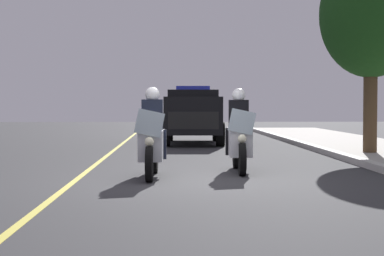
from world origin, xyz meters
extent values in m
plane|color=#333335|center=(0.00, 0.00, 0.00)|extent=(80.00, 80.00, 0.00)
cube|color=#E0D14C|center=(0.00, -2.17, 0.00)|extent=(48.00, 0.12, 0.01)
cylinder|color=black|center=(0.22, -0.82, 0.32)|extent=(0.64, 0.14, 0.64)
cylinder|color=black|center=(-1.28, -0.77, 0.32)|extent=(0.64, 0.16, 0.64)
cube|color=silver|center=(-0.51, -0.80, 0.62)|extent=(1.21, 0.47, 0.56)
ellipsoid|color=silver|center=(-0.46, -0.80, 0.92)|extent=(0.57, 0.34, 0.24)
cube|color=silver|center=(0.12, -0.81, 1.05)|extent=(0.08, 0.56, 0.53)
sphere|color=#F9F4CC|center=(0.18, -0.82, 0.72)|extent=(0.17, 0.17, 0.17)
sphere|color=red|center=(-0.02, -0.97, 0.98)|extent=(0.09, 0.09, 0.09)
sphere|color=#1933F2|center=(-0.01, -0.65, 0.98)|extent=(0.09, 0.09, 0.09)
cube|color=black|center=(-0.74, -0.79, 1.18)|extent=(0.29, 0.41, 0.60)
cube|color=black|center=(-0.68, -0.59, 0.62)|extent=(0.18, 0.15, 0.56)
cube|color=black|center=(-0.69, -0.99, 0.62)|extent=(0.18, 0.15, 0.56)
sphere|color=white|center=(-0.72, -0.79, 1.58)|extent=(0.28, 0.28, 0.28)
cylinder|color=black|center=(-0.70, 0.94, 0.32)|extent=(0.64, 0.14, 0.64)
cylinder|color=black|center=(-2.20, 0.99, 0.32)|extent=(0.64, 0.16, 0.64)
cube|color=white|center=(-1.43, 0.96, 0.62)|extent=(1.21, 0.47, 0.56)
ellipsoid|color=white|center=(-1.38, 0.96, 0.92)|extent=(0.57, 0.34, 0.24)
cube|color=silver|center=(-0.80, 0.95, 1.05)|extent=(0.08, 0.56, 0.53)
sphere|color=#F9F4CC|center=(-0.74, 0.95, 0.72)|extent=(0.17, 0.17, 0.17)
sphere|color=red|center=(-0.94, 0.79, 0.98)|extent=(0.09, 0.09, 0.09)
sphere|color=#1933F2|center=(-0.93, 1.11, 0.98)|extent=(0.09, 0.09, 0.09)
cube|color=black|center=(-1.66, 0.97, 1.18)|extent=(0.29, 0.41, 0.60)
cube|color=black|center=(-1.60, 1.17, 0.62)|extent=(0.18, 0.15, 0.56)
cube|color=black|center=(-1.61, 0.77, 0.62)|extent=(0.18, 0.15, 0.56)
sphere|color=white|center=(-1.64, 0.97, 1.58)|extent=(0.28, 0.28, 0.28)
cube|color=black|center=(-11.17, 0.34, 1.02)|extent=(4.95, 2.04, 1.24)
cube|color=black|center=(-11.47, 0.35, 1.72)|extent=(2.45, 1.81, 0.36)
cube|color=#2633D8|center=(-11.27, 0.34, 1.98)|extent=(0.31, 1.21, 0.14)
cube|color=black|center=(-8.77, 0.27, 0.88)|extent=(0.17, 1.62, 0.56)
cylinder|color=black|center=(-9.60, 1.19, 0.40)|extent=(0.81, 0.30, 0.80)
cylinder|color=black|center=(-9.65, -0.61, 0.40)|extent=(0.81, 0.30, 0.80)
cylinder|color=black|center=(-12.69, 1.28, 0.40)|extent=(0.81, 0.30, 0.80)
cylinder|color=black|center=(-12.75, -0.52, 0.40)|extent=(0.81, 0.30, 0.80)
cylinder|color=#4C3823|center=(-5.43, 4.91, 1.40)|extent=(0.37, 0.37, 2.60)
ellipsoid|color=#194216|center=(-5.43, 4.91, 3.80)|extent=(2.75, 2.75, 3.39)
camera|label=1|loc=(11.56, -0.41, 1.38)|focal=59.82mm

